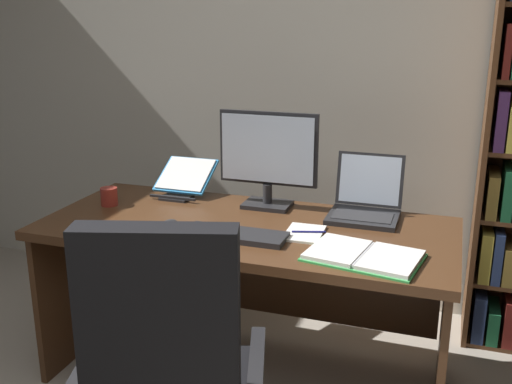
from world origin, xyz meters
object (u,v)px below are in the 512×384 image
at_px(desk, 252,259).
at_px(computer_mouse, 169,225).
at_px(reading_stand_with_book, 184,178).
at_px(notepad, 304,233).
at_px(monitor, 268,160).
at_px(pen, 309,232).
at_px(open_binder, 364,256).
at_px(coffee_mug, 109,196).
at_px(laptop, 365,204).
at_px(keyboard, 236,235).

relative_size(desk, computer_mouse, 17.13).
distance_m(reading_stand_with_book, notepad, 0.81).
bearing_deg(notepad, monitor, 129.84).
distance_m(monitor, pen, 0.46).
xyz_separation_m(monitor, computer_mouse, (-0.30, -0.43, -0.21)).
height_order(open_binder, pen, open_binder).
height_order(notepad, coffee_mug, coffee_mug).
relative_size(laptop, reading_stand_with_book, 1.07).
xyz_separation_m(open_binder, coffee_mug, (-1.25, 0.26, 0.03)).
bearing_deg(computer_mouse, desk, 40.55).
bearing_deg(pen, desk, 157.54).
bearing_deg(reading_stand_with_book, laptop, -3.91).
bearing_deg(desk, open_binder, -28.59).
xyz_separation_m(keyboard, notepad, (0.26, 0.13, -0.01)).
relative_size(monitor, coffee_mug, 5.47).
height_order(monitor, pen, monitor).
bearing_deg(laptop, notepad, -122.76).
bearing_deg(desk, computer_mouse, -139.45).
bearing_deg(monitor, computer_mouse, -124.76).
height_order(desk, open_binder, open_binder).
height_order(keyboard, computer_mouse, computer_mouse).
height_order(keyboard, notepad, keyboard).
height_order(reading_stand_with_book, pen, reading_stand_with_book).
xyz_separation_m(pen, coffee_mug, (-1.00, 0.08, 0.03)).
bearing_deg(reading_stand_with_book, monitor, -8.55).
distance_m(desk, computer_mouse, 0.44).
height_order(computer_mouse, reading_stand_with_book, reading_stand_with_book).
relative_size(laptop, pen, 2.23).
distance_m(monitor, laptop, 0.49).
bearing_deg(keyboard, notepad, 26.21).
bearing_deg(keyboard, monitor, 90.00).
height_order(reading_stand_with_book, coffee_mug, reading_stand_with_book).
bearing_deg(notepad, reading_stand_with_book, 152.39).
distance_m(desk, laptop, 0.57).
bearing_deg(reading_stand_with_book, keyboard, -47.28).
bearing_deg(notepad, coffee_mug, 175.07).
xyz_separation_m(monitor, open_binder, (0.53, -0.48, -0.22)).
relative_size(desk, laptop, 5.71).
bearing_deg(keyboard, pen, 24.54).
relative_size(keyboard, pen, 3.00).
distance_m(laptop, computer_mouse, 0.88).
height_order(monitor, coffee_mug, monitor).
bearing_deg(pen, laptop, 59.90).
relative_size(computer_mouse, coffee_mug, 1.21).
xyz_separation_m(desk, coffee_mug, (-0.71, -0.04, 0.24)).
relative_size(reading_stand_with_book, coffee_mug, 3.40).
height_order(open_binder, coffee_mug, coffee_mug).
relative_size(desk, monitor, 3.80).
bearing_deg(keyboard, reading_stand_with_book, 132.72).
relative_size(laptop, notepad, 1.49).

